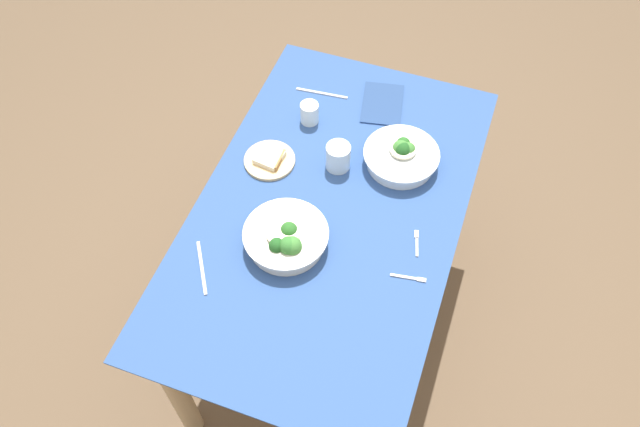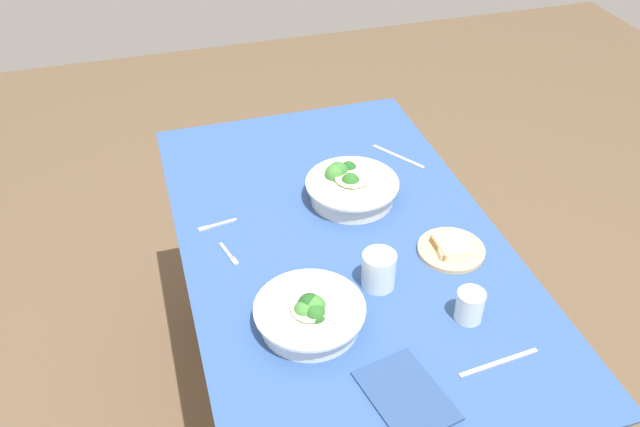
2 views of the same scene
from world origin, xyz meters
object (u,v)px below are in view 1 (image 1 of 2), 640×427
water_glass_center (338,157)px  fork_by_far_bowl (417,241)px  broccoli_bowl_near (401,156)px  fork_by_near_bowl (410,278)px  table_knife_right (202,268)px  bread_side_plate (270,160)px  table_knife_left (322,93)px  broccoli_bowl_far (286,239)px  water_glass_side (309,113)px  napkin_folded_upper (382,104)px

water_glass_center → fork_by_far_bowl: 0.39m
broccoli_bowl_near → fork_by_near_bowl: broccoli_bowl_near is taller
fork_by_far_bowl → table_knife_right: (-0.31, 0.59, -0.00)m
broccoli_bowl_near → water_glass_center: bearing=112.8°
table_knife_right → bread_side_plate: bearing=-37.2°
water_glass_center → fork_by_far_bowl: (-0.21, -0.33, -0.04)m
fork_by_near_bowl → table_knife_left: (0.64, 0.51, -0.00)m
broccoli_bowl_near → broccoli_bowl_far: bearing=150.9°
broccoli_bowl_far → water_glass_side: bearing=12.5°
water_glass_center → fork_by_near_bowl: size_ratio=0.87×
table_knife_left → fork_by_far_bowl: bearing=129.0°
broccoli_bowl_far → fork_by_near_bowl: bearing=-87.8°
broccoli_bowl_near → table_knife_right: size_ratio=1.34×
water_glass_side → table_knife_left: (0.14, 0.00, -0.04)m
bread_side_plate → water_glass_side: water_glass_side is taller
bread_side_plate → fork_by_far_bowl: size_ratio=1.78×
water_glass_center → table_knife_left: water_glass_center is taller
water_glass_side → fork_by_far_bowl: 0.61m
table_knife_right → water_glass_side: bearing=-40.8°
broccoli_bowl_far → broccoli_bowl_near: 0.50m
water_glass_side → table_knife_right: (-0.68, 0.10, -0.04)m
broccoli_bowl_near → water_glass_center: same height
water_glass_center → table_knife_right: size_ratio=0.50×
broccoli_bowl_far → bread_side_plate: bearing=30.9°
water_glass_center → napkin_folded_upper: (0.33, -0.06, -0.04)m
water_glass_side → table_knife_right: size_ratio=0.41×
broccoli_bowl_near → fork_by_far_bowl: bearing=-155.2°
broccoli_bowl_far → fork_by_far_bowl: (0.15, -0.38, -0.04)m
napkin_folded_upper → water_glass_side: bearing=126.6°
fork_by_near_bowl → broccoli_bowl_near: bearing=100.4°
bread_side_plate → fork_by_near_bowl: 0.63m
broccoli_bowl_far → water_glass_center: broccoli_bowl_far is taller
bread_side_plate → table_knife_right: (-0.45, 0.04, -0.01)m
broccoli_bowl_far → broccoli_bowl_near: (0.43, -0.24, -0.00)m
broccoli_bowl_near → bread_side_plate: (-0.14, 0.42, -0.03)m
broccoli_bowl_far → water_glass_center: bearing=-7.6°
fork_by_near_bowl → napkin_folded_upper: napkin_folded_upper is taller
fork_by_near_bowl → table_knife_left: same height
broccoli_bowl_near → table_knife_left: (0.22, 0.36, -0.03)m
table_knife_right → napkin_folded_upper: (0.84, -0.32, 0.00)m
broccoli_bowl_far → table_knife_left: broccoli_bowl_far is taller
water_glass_center → table_knife_left: size_ratio=0.49×
bread_side_plate → table_knife_left: bearing=-9.0°
fork_by_near_bowl → water_glass_center: bearing=126.5°
napkin_folded_upper → bread_side_plate: bearing=143.8°
bread_side_plate → water_glass_side: bearing=-15.5°
bread_side_plate → fork_by_far_bowl: (-0.15, -0.55, -0.01)m
table_knife_left → napkin_folded_upper: 0.23m
broccoli_bowl_far → napkin_folded_upper: size_ratio=1.27×
bread_side_plate → table_knife_right: 0.46m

